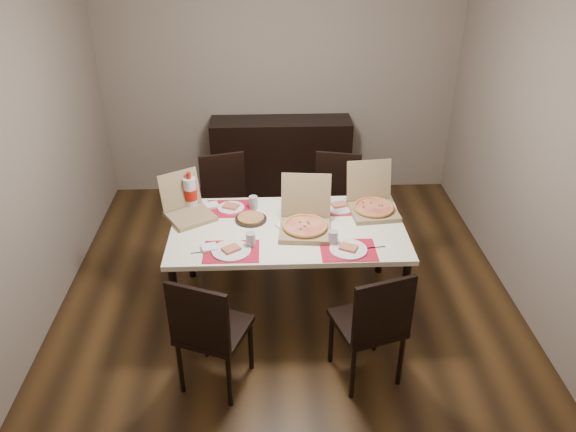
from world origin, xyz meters
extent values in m
cube|color=#422B14|center=(0.00, 0.00, -0.01)|extent=(3.80, 4.00, 0.02)
cube|color=gray|center=(0.00, 2.01, 1.30)|extent=(3.80, 0.02, 2.60)
cube|color=gray|center=(-1.91, 0.00, 1.30)|extent=(0.02, 4.00, 2.60)
cube|color=gray|center=(1.91, 0.00, 1.30)|extent=(0.02, 4.00, 2.60)
cube|color=black|center=(0.00, 1.78, 0.45)|extent=(1.50, 0.40, 0.90)
cube|color=white|center=(0.00, -0.18, 0.73)|extent=(1.80, 1.00, 0.04)
cylinder|color=black|center=(-0.84, -0.62, 0.35)|extent=(0.06, 0.06, 0.71)
cylinder|color=black|center=(0.84, -0.62, 0.35)|extent=(0.06, 0.06, 0.71)
cylinder|color=black|center=(-0.84, 0.26, 0.35)|extent=(0.06, 0.06, 0.71)
cylinder|color=black|center=(0.84, 0.26, 0.35)|extent=(0.06, 0.06, 0.71)
cube|color=black|center=(-0.53, -0.99, 0.45)|extent=(0.55, 0.55, 0.04)
cube|color=black|center=(-0.60, -1.17, 0.70)|extent=(0.40, 0.18, 0.46)
cylinder|color=black|center=(-0.76, -1.09, 0.21)|extent=(0.04, 0.04, 0.43)
cylinder|color=black|center=(-0.43, -1.23, 0.21)|extent=(0.04, 0.04, 0.43)
cylinder|color=black|center=(-0.63, -0.76, 0.21)|extent=(0.04, 0.04, 0.43)
cylinder|color=black|center=(-0.29, -0.89, 0.21)|extent=(0.04, 0.04, 0.43)
cube|color=black|center=(0.51, -0.97, 0.45)|extent=(0.53, 0.53, 0.04)
cube|color=black|center=(0.56, -1.15, 0.70)|extent=(0.41, 0.15, 0.46)
cylinder|color=black|center=(0.39, -1.19, 0.21)|extent=(0.04, 0.04, 0.43)
cylinder|color=black|center=(0.73, -1.08, 0.21)|extent=(0.04, 0.04, 0.43)
cylinder|color=black|center=(0.28, -0.85, 0.21)|extent=(0.04, 0.04, 0.43)
cylinder|color=black|center=(0.62, -0.74, 0.21)|extent=(0.04, 0.04, 0.43)
cube|color=black|center=(-0.52, 0.65, 0.45)|extent=(0.51, 0.51, 0.04)
cube|color=black|center=(-0.57, 0.84, 0.70)|extent=(0.41, 0.14, 0.46)
cylinder|color=black|center=(-0.40, 0.87, 0.21)|extent=(0.04, 0.04, 0.43)
cylinder|color=black|center=(-0.74, 0.78, 0.21)|extent=(0.04, 0.04, 0.43)
cylinder|color=black|center=(-0.30, 0.53, 0.21)|extent=(0.04, 0.04, 0.43)
cylinder|color=black|center=(-0.65, 0.43, 0.21)|extent=(0.04, 0.04, 0.43)
cube|color=black|center=(0.46, 0.64, 0.45)|extent=(0.50, 0.50, 0.04)
cube|color=black|center=(0.50, 0.82, 0.70)|extent=(0.42, 0.12, 0.46)
cylinder|color=black|center=(0.68, 0.77, 0.21)|extent=(0.04, 0.04, 0.43)
cylinder|color=black|center=(0.33, 0.85, 0.21)|extent=(0.04, 0.04, 0.43)
cylinder|color=black|center=(0.60, 0.42, 0.21)|extent=(0.04, 0.04, 0.43)
cylinder|color=black|center=(0.25, 0.50, 0.21)|extent=(0.04, 0.04, 0.43)
cube|color=red|center=(-0.42, -0.50, 0.75)|extent=(0.40, 0.30, 0.00)
cylinder|color=white|center=(-0.42, -0.50, 0.76)|extent=(0.28, 0.28, 0.01)
cube|color=#DEAE6F|center=(-0.42, -0.50, 0.78)|extent=(0.15, 0.14, 0.02)
cylinder|color=#9DA0A7|center=(-0.28, -0.44, 0.81)|extent=(0.07, 0.07, 0.11)
cube|color=#B2B2B7|center=(-0.61, -0.50, 0.75)|extent=(0.20, 0.04, 0.00)
cube|color=white|center=(-0.58, -0.46, 0.76)|extent=(0.13, 0.13, 0.02)
cube|color=red|center=(0.42, -0.52, 0.75)|extent=(0.40, 0.30, 0.00)
cylinder|color=white|center=(0.42, -0.52, 0.76)|extent=(0.27, 0.27, 0.01)
cube|color=#DEAE6F|center=(0.42, -0.52, 0.78)|extent=(0.15, 0.13, 0.02)
cylinder|color=#9DA0A7|center=(0.32, -0.43, 0.81)|extent=(0.07, 0.07, 0.11)
cube|color=#B2B2B7|center=(0.60, -0.50, 0.75)|extent=(0.20, 0.04, 0.00)
cube|color=red|center=(-0.46, 0.13, 0.75)|extent=(0.40, 0.30, 0.00)
cylinder|color=white|center=(-0.46, 0.13, 0.76)|extent=(0.22, 0.22, 0.01)
cube|color=#DEAE6F|center=(-0.46, 0.13, 0.78)|extent=(0.15, 0.13, 0.02)
cylinder|color=#9DA0A7|center=(-0.27, 0.13, 0.81)|extent=(0.07, 0.07, 0.11)
cube|color=#B2B2B7|center=(-0.63, 0.17, 0.75)|extent=(0.20, 0.04, 0.00)
cube|color=white|center=(-0.62, 0.17, 0.76)|extent=(0.13, 0.13, 0.02)
cube|color=red|center=(0.43, 0.13, 0.75)|extent=(0.40, 0.30, 0.00)
cylinder|color=white|center=(0.43, 0.13, 0.76)|extent=(0.28, 0.28, 0.01)
cube|color=#DEAE6F|center=(0.43, 0.13, 0.78)|extent=(0.14, 0.12, 0.02)
cylinder|color=#9DA0A7|center=(0.25, 0.13, 0.81)|extent=(0.07, 0.07, 0.11)
cube|color=#B2B2B7|center=(0.62, 0.13, 0.75)|extent=(0.20, 0.04, 0.00)
cube|color=white|center=(-0.02, -0.17, 0.76)|extent=(0.16, 0.16, 0.02)
cube|color=#8B7450|center=(0.12, -0.25, 0.77)|extent=(0.42, 0.42, 0.04)
cube|color=#8B7450|center=(0.14, -0.06, 0.96)|extent=(0.39, 0.12, 0.34)
cylinder|color=#DEAE6F|center=(0.12, -0.25, 0.80)|extent=(0.36, 0.36, 0.02)
cube|color=#8B7450|center=(0.69, 0.02, 0.77)|extent=(0.40, 0.40, 0.04)
cube|color=#8B7450|center=(0.67, 0.20, 0.95)|extent=(0.37, 0.12, 0.33)
cylinder|color=#DEAE6F|center=(0.69, 0.02, 0.80)|extent=(0.34, 0.34, 0.02)
cube|color=#8B7450|center=(-0.77, 0.00, 0.77)|extent=(0.45, 0.45, 0.03)
cube|color=#8B7450|center=(-0.86, 0.14, 0.93)|extent=(0.32, 0.24, 0.30)
cylinder|color=black|center=(-0.29, -0.06, 0.76)|extent=(0.25, 0.25, 0.01)
cylinder|color=#C2864A|center=(-0.29, -0.06, 0.77)|extent=(0.21, 0.21, 0.02)
imported|color=white|center=(0.04, 0.02, 0.76)|extent=(0.13, 0.13, 0.03)
cylinder|color=silver|center=(-0.78, 0.16, 0.88)|extent=(0.10, 0.10, 0.27)
cylinder|color=#A91407|center=(-0.78, 0.16, 0.88)|extent=(0.11, 0.11, 0.09)
cylinder|color=#A91407|center=(-0.78, 0.16, 1.04)|extent=(0.03, 0.03, 0.05)
camera|label=1|loc=(-0.15, -3.88, 2.97)|focal=35.00mm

